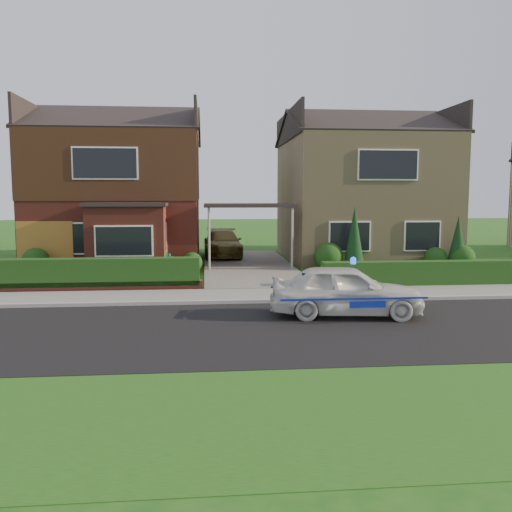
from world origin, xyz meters
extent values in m
plane|color=#1A5015|center=(0.00, 0.00, 0.00)|extent=(120.00, 120.00, 0.00)
cube|color=black|center=(0.00, 0.00, 0.00)|extent=(60.00, 6.00, 0.02)
cube|color=#9E9993|center=(0.00, 3.05, 0.06)|extent=(60.00, 0.16, 0.12)
cube|color=slate|center=(0.00, 4.10, 0.05)|extent=(60.00, 2.00, 0.10)
cube|color=#1A5015|center=(0.00, -5.00, 0.00)|extent=(60.00, 4.00, 0.01)
cube|color=#666059|center=(0.00, 11.00, 0.06)|extent=(3.80, 12.00, 0.12)
cube|color=maroon|center=(-5.80, 14.00, 2.90)|extent=(7.20, 8.00, 5.80)
cube|color=white|center=(-7.38, 9.98, 1.40)|extent=(1.80, 0.08, 1.30)
cube|color=white|center=(-4.22, 9.98, 1.40)|extent=(1.60, 0.08, 1.30)
cube|color=white|center=(-5.80, 9.98, 4.40)|extent=(2.60, 0.08, 1.30)
cube|color=black|center=(-5.80, 14.00, 4.35)|extent=(7.26, 8.06, 2.90)
cube|color=maroon|center=(-4.94, 9.30, 1.35)|extent=(3.00, 1.40, 2.70)
cube|color=black|center=(-4.94, 9.30, 2.77)|extent=(3.20, 1.60, 0.14)
cube|color=tan|center=(5.80, 14.00, 2.90)|extent=(7.20, 8.00, 5.80)
cube|color=white|center=(4.22, 9.98, 1.40)|extent=(1.80, 0.08, 1.30)
cube|color=white|center=(7.38, 9.98, 1.40)|extent=(1.60, 0.08, 1.30)
cube|color=white|center=(5.80, 9.98, 4.40)|extent=(2.60, 0.08, 1.30)
cube|color=black|center=(0.00, 11.00, 2.70)|extent=(3.80, 3.00, 0.14)
cylinder|color=gray|center=(-1.70, 9.60, 1.35)|extent=(0.10, 0.10, 2.70)
cylinder|color=gray|center=(1.70, 9.60, 1.35)|extent=(0.10, 0.10, 2.70)
cube|color=#92581F|center=(-8.25, 9.96, 1.05)|extent=(2.20, 0.10, 2.10)
cube|color=maroon|center=(-5.80, 5.30, 0.18)|extent=(7.70, 0.25, 0.36)
cube|color=#143410|center=(-5.80, 5.45, 0.00)|extent=(7.50, 0.55, 0.90)
cube|color=#143410|center=(5.80, 5.35, 0.00)|extent=(7.50, 0.55, 0.80)
sphere|color=#143410|center=(-8.50, 9.50, 0.54)|extent=(1.08, 1.08, 1.08)
sphere|color=#143410|center=(-4.00, 9.30, 0.66)|extent=(1.32, 1.32, 1.32)
sphere|color=#143410|center=(-2.40, 9.60, 0.42)|extent=(0.84, 0.84, 0.84)
sphere|color=#143410|center=(3.20, 9.40, 0.60)|extent=(1.20, 1.20, 1.20)
sphere|color=#143410|center=(7.80, 9.50, 0.48)|extent=(0.96, 0.96, 0.96)
sphere|color=#143410|center=(8.80, 9.20, 0.54)|extent=(1.08, 1.08, 1.08)
cone|color=black|center=(4.20, 9.20, 1.30)|extent=(0.90, 0.90, 2.60)
cone|color=black|center=(8.60, 9.20, 1.10)|extent=(0.90, 0.90, 2.20)
imported|color=silver|center=(1.76, 1.20, 0.67)|extent=(2.04, 4.08, 1.34)
sphere|color=#193FF2|center=(1.96, 1.20, 1.42)|extent=(0.17, 0.17, 0.17)
cube|color=navy|center=(1.76, 0.41, 0.61)|extent=(3.61, 0.02, 0.05)
cube|color=navy|center=(1.76, 1.99, 0.61)|extent=(3.61, 0.01, 0.05)
ellipsoid|color=black|center=(0.67, 1.10, 0.94)|extent=(0.22, 0.17, 0.21)
sphere|color=white|center=(0.68, 1.04, 0.93)|extent=(0.11, 0.11, 0.11)
sphere|color=black|center=(0.69, 1.08, 1.08)|extent=(0.13, 0.13, 0.13)
cone|color=black|center=(0.64, 1.09, 1.14)|extent=(0.04, 0.04, 0.05)
cone|color=black|center=(0.73, 1.09, 1.14)|extent=(0.04, 0.04, 0.05)
imported|color=brown|center=(-1.00, 14.50, 0.77)|extent=(1.86, 4.48, 1.29)
imported|color=gray|center=(-3.30, 9.00, 0.42)|extent=(0.49, 0.37, 0.84)
imported|color=gray|center=(-7.93, 6.00, 0.41)|extent=(0.58, 0.57, 0.82)
imported|color=gray|center=(-5.10, 7.88, 0.42)|extent=(0.57, 0.57, 0.84)
camera|label=1|loc=(-1.83, -12.32, 3.12)|focal=38.00mm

